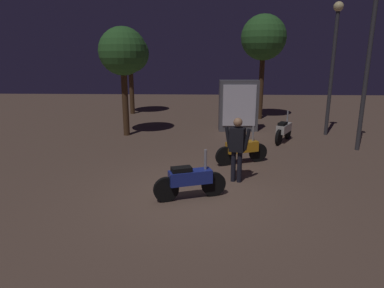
# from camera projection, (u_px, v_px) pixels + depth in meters

# --- Properties ---
(ground_plane) EXTENTS (40.00, 40.00, 0.00)m
(ground_plane) POSITION_uv_depth(u_px,v_px,m) (193.00, 196.00, 7.77)
(ground_plane) COLOR brown
(motorcycle_blue_foreground) EXTENTS (1.60, 0.63, 1.11)m
(motorcycle_blue_foreground) POSITION_uv_depth(u_px,v_px,m) (190.00, 180.00, 7.54)
(motorcycle_blue_foreground) COLOR black
(motorcycle_blue_foreground) RESTS_ON ground_plane
(motorcycle_orange_parked_left) EXTENTS (1.57, 0.73, 1.11)m
(motorcycle_orange_parked_left) POSITION_uv_depth(u_px,v_px,m) (242.00, 149.00, 9.99)
(motorcycle_orange_parked_left) COLOR black
(motorcycle_orange_parked_left) RESTS_ON ground_plane
(motorcycle_white_parked_right) EXTENTS (0.90, 1.49, 1.11)m
(motorcycle_white_parked_right) POSITION_uv_depth(u_px,v_px,m) (284.00, 130.00, 12.47)
(motorcycle_white_parked_right) COLOR black
(motorcycle_white_parked_right) RESTS_ON ground_plane
(person_rider_beside) EXTENTS (0.65, 0.35, 1.64)m
(person_rider_beside) POSITION_uv_depth(u_px,v_px,m) (237.00, 144.00, 8.42)
(person_rider_beside) COLOR black
(person_rider_beside) RESTS_ON ground_plane
(streetlamp_near) EXTENTS (0.36, 0.36, 5.54)m
(streetlamp_near) POSITION_uv_depth(u_px,v_px,m) (371.00, 43.00, 10.64)
(streetlamp_near) COLOR #38383D
(streetlamp_near) RESTS_ON ground_plane
(streetlamp_far) EXTENTS (0.36, 0.36, 4.99)m
(streetlamp_far) POSITION_uv_depth(u_px,v_px,m) (334.00, 53.00, 12.88)
(streetlamp_far) COLOR #38383D
(streetlamp_far) RESTS_ON ground_plane
(tree_left_bg) EXTENTS (2.13, 2.13, 4.95)m
(tree_left_bg) POSITION_uv_depth(u_px,v_px,m) (264.00, 38.00, 16.09)
(tree_left_bg) COLOR #4C331E
(tree_left_bg) RESTS_ON ground_plane
(tree_center_bg) EXTENTS (1.97, 1.97, 4.14)m
(tree_center_bg) POSITION_uv_depth(u_px,v_px,m) (130.00, 54.00, 17.72)
(tree_center_bg) COLOR #4C331E
(tree_center_bg) RESTS_ON ground_plane
(tree_right_bg) EXTENTS (1.80, 1.80, 4.14)m
(tree_right_bg) POSITION_uv_depth(u_px,v_px,m) (123.00, 52.00, 12.81)
(tree_right_bg) COLOR #4C331E
(tree_right_bg) RESTS_ON ground_plane
(kiosk_billboard) EXTENTS (1.62, 0.61, 2.10)m
(kiosk_billboard) POSITION_uv_depth(u_px,v_px,m) (238.00, 106.00, 14.15)
(kiosk_billboard) COLOR #595960
(kiosk_billboard) RESTS_ON ground_plane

